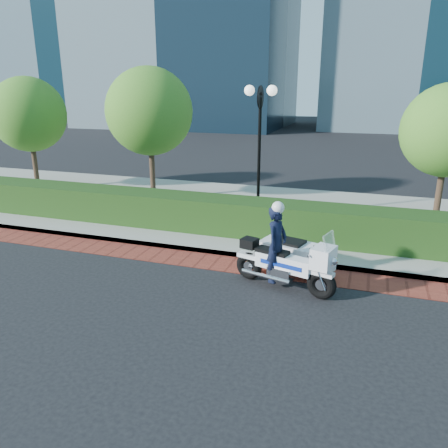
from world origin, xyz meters
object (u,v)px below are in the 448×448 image
(lamppost, at_px, (260,132))
(police_motorcycle, at_px, (287,254))
(tree_c, at_px, (448,131))
(tree_a, at_px, (29,115))
(tree_b, at_px, (149,112))

(lamppost, height_order, police_motorcycle, lamppost)
(police_motorcycle, bearing_deg, lamppost, 128.38)
(tree_c, height_order, police_motorcycle, tree_c)
(lamppost, relative_size, police_motorcycle, 1.75)
(tree_a, xyz_separation_m, police_motorcycle, (11.77, -5.56, -2.55))
(police_motorcycle, bearing_deg, tree_c, 71.98)
(tree_c, bearing_deg, lamppost, -166.70)
(tree_c, bearing_deg, tree_b, 180.00)
(lamppost, xyz_separation_m, police_motorcycle, (1.77, -4.26, -2.28))
(tree_a, height_order, tree_c, tree_a)
(lamppost, bearing_deg, tree_a, 172.59)
(tree_c, xyz_separation_m, police_motorcycle, (-3.73, -5.56, -2.37))
(tree_c, distance_m, police_motorcycle, 7.10)
(tree_b, xyz_separation_m, police_motorcycle, (6.27, -5.56, -2.76))
(tree_a, height_order, tree_b, tree_b)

